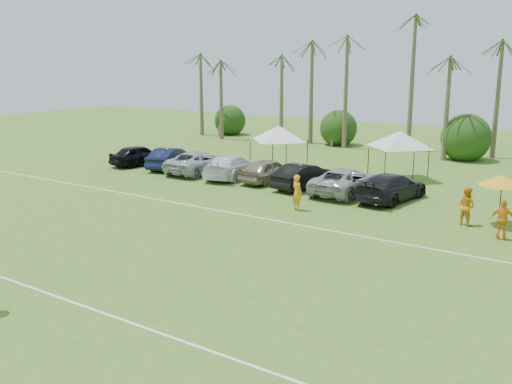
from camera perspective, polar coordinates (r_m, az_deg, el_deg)
The scene contains 26 objects.
field_lines at distance 25.51m, azimuth -10.93°, elevation -4.89°, with size 80.00×12.10×0.01m.
palm_tree_0 at distance 61.32m, azimuth -6.04°, elevation 12.71°, with size 2.40×2.40×8.90m.
palm_tree_1 at distance 58.24m, azimuth -2.17°, elevation 13.61°, with size 2.40×2.40×9.90m.
palm_tree_2 at distance 55.46m, azimuth 2.14°, elevation 14.53°, with size 2.40×2.40×10.90m.
palm_tree_3 at distance 53.49m, azimuth 5.92°, elevation 15.44°, with size 2.40×2.40×11.90m.
palm_tree_4 at distance 51.66m, azimuth 9.86°, elevation 12.54°, with size 2.40×2.40×8.90m.
palm_tree_5 at distance 50.15m, azimuth 14.18°, elevation 13.33°, with size 2.40×2.40×9.90m.
palm_tree_6 at distance 48.93m, azimuth 18.77°, elevation 14.08°, with size 2.40×2.40×10.90m.
palm_tree_7 at distance 48.03m, azimuth 23.59°, elevation 14.74°, with size 2.40×2.40×11.90m.
bush_tree_0 at distance 60.53m, azimuth -3.10°, elevation 7.37°, with size 4.00×4.00×4.00m.
bush_tree_1 at distance 53.75m, azimuth 8.11°, elevation 6.54°, with size 4.00×4.00×4.00m.
bush_tree_2 at distance 49.73m, azimuth 20.68°, elevation 5.32°, with size 4.00×4.00×4.00m.
sideline_player_a at distance 30.08m, azimuth 4.13°, elevation -0.06°, with size 0.70×0.46×1.91m, color orange.
sideline_player_b at distance 29.16m, azimuth 20.28°, elevation -1.32°, with size 0.91×0.71×1.87m, color orange.
sideline_player_c at distance 27.38m, azimuth 23.46°, elevation -2.55°, with size 1.07×0.44×1.82m, color orange.
canopy_tent_left at distance 40.96m, azimuth 2.34°, elevation 6.63°, with size 4.60×4.60×3.73m.
canopy_tent_right at distance 38.69m, azimuth 14.24°, elevation 5.92°, with size 4.66×4.66×3.77m.
market_umbrella at distance 29.40m, azimuth 23.42°, elevation 1.07°, with size 2.21×2.21×2.46m.
parked_car_0 at distance 43.96m, azimuth -11.57°, elevation 3.64°, with size 1.84×4.57×1.56m, color black.
parked_car_1 at distance 42.25m, azimuth -8.54°, elevation 3.38°, with size 1.65×4.72×1.56m, color #101634.
parked_car_2 at distance 40.31m, azimuth -5.68°, elevation 3.00°, with size 2.58×5.60×1.56m, color #ABAFB6.
parked_car_3 at distance 38.53m, azimuth -2.49°, elevation 2.59°, with size 2.18×5.36×1.56m, color white.
parked_car_4 at distance 37.11m, azimuth 1.24°, elevation 2.20°, with size 1.84×4.57×1.56m, color gray.
parked_car_5 at distance 35.41m, azimuth 4.82°, elevation 1.62°, with size 1.65×4.72×1.56m, color black.
parked_car_6 at distance 34.15m, azimuth 8.98°, elevation 1.08°, with size 2.58×5.60×1.56m, color #A2A3A7.
parked_car_7 at distance 33.05m, azimuth 13.40°, elevation 0.49°, with size 2.18×5.36×1.56m, color black.
Camera 1 is at (17.31, -9.06, 7.75)m, focal length 40.00 mm.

